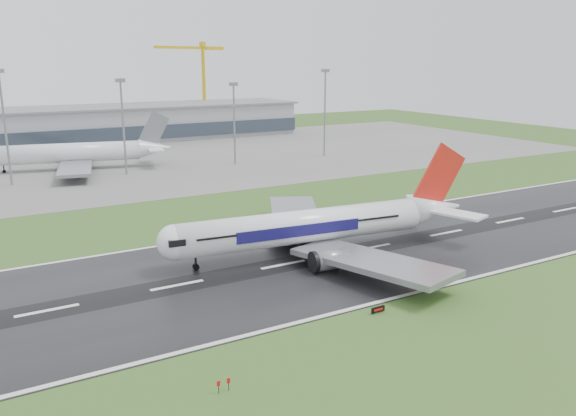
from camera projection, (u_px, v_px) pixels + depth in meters
ground at (177, 286)px, 95.17m from camera, size 520.00×520.00×0.00m
runway at (177, 285)px, 95.16m from camera, size 400.00×45.00×0.10m
apron at (56, 167)px, 200.28m from camera, size 400.00×130.00×0.08m
terminal at (32, 128)px, 248.90m from camera, size 240.00×36.00×15.00m
main_airliner at (325, 204)px, 109.49m from camera, size 69.77×67.09×18.76m
parked_airliner at (74, 142)px, 194.11m from camera, size 73.69×70.38×18.37m
tower_crane at (204, 87)px, 298.98m from camera, size 43.17×19.39×44.92m
runway_sign at (378, 310)px, 84.75m from camera, size 2.30×0.80×1.04m
floodmast_2 at (5, 131)px, 167.57m from camera, size 0.64×0.64×32.41m
floodmast_3 at (124, 129)px, 184.28m from camera, size 0.64×0.64×29.23m
floodmast_4 at (234, 126)px, 203.10m from camera, size 0.64×0.64×27.33m
floodmast_5 at (325, 115)px, 220.77m from camera, size 0.64×0.64×31.57m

